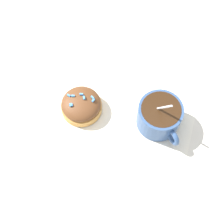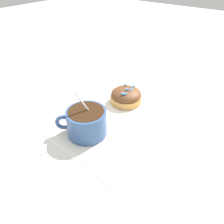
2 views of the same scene
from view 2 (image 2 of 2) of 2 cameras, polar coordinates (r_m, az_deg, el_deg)
The scene contains 4 objects.
ground_plane at distance 0.54m, azimuth -0.63°, elevation -1.26°, with size 3.00×3.00×0.00m, color silver.
paper_napkin at distance 0.54m, azimuth -0.64°, elevation -1.13°, with size 0.32×0.30×0.00m.
coffee_cup at distance 0.47m, azimuth -6.95°, elevation -2.32°, with size 0.09×0.10×0.11m.
frosted_pastry at distance 0.59m, azimuth 3.70°, elevation 4.27°, with size 0.08×0.08×0.04m.
Camera 2 is at (0.34, 0.27, 0.33)m, focal length 35.00 mm.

